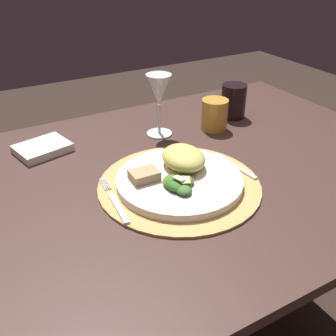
% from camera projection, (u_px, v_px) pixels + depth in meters
% --- Properties ---
extents(dining_table, '(1.30, 0.83, 0.70)m').
position_uv_depth(dining_table, '(164.00, 214.00, 0.95)').
color(dining_table, '#422B25').
rests_on(dining_table, ground).
extents(placemat, '(0.35, 0.35, 0.01)m').
position_uv_depth(placemat, '(179.00, 185.00, 0.84)').
color(placemat, tan).
rests_on(placemat, dining_table).
extents(dinner_plate, '(0.27, 0.27, 0.02)m').
position_uv_depth(dinner_plate, '(179.00, 180.00, 0.84)').
color(dinner_plate, silver).
rests_on(dinner_plate, placemat).
extents(pasta_serving, '(0.10, 0.13, 0.04)m').
position_uv_depth(pasta_serving, '(183.00, 158.00, 0.86)').
color(pasta_serving, '#DAD366').
rests_on(pasta_serving, dinner_plate).
extents(salad_greens, '(0.08, 0.09, 0.03)m').
position_uv_depth(salad_greens, '(178.00, 184.00, 0.79)').
color(salad_greens, '#366E27').
rests_on(salad_greens, dinner_plate).
extents(bread_piece, '(0.06, 0.05, 0.02)m').
position_uv_depth(bread_piece, '(144.00, 175.00, 0.82)').
color(bread_piece, tan).
rests_on(bread_piece, dinner_plate).
extents(fork, '(0.03, 0.17, 0.00)m').
position_uv_depth(fork, '(115.00, 202.00, 0.78)').
color(fork, silver).
rests_on(fork, placemat).
extents(spoon, '(0.03, 0.14, 0.01)m').
position_uv_depth(spoon, '(226.00, 161.00, 0.92)').
color(spoon, silver).
rests_on(spoon, placemat).
extents(napkin, '(0.14, 0.12, 0.02)m').
position_uv_depth(napkin, '(43.00, 148.00, 0.98)').
color(napkin, white).
rests_on(napkin, dining_table).
extents(wine_glass, '(0.07, 0.07, 0.17)m').
position_uv_depth(wine_glass, '(159.00, 93.00, 1.01)').
color(wine_glass, silver).
rests_on(wine_glass, dining_table).
extents(amber_tumbler, '(0.07, 0.07, 0.09)m').
position_uv_depth(amber_tumbler, '(214.00, 115.00, 1.08)').
color(amber_tumbler, gold).
rests_on(amber_tumbler, dining_table).
extents(dark_tumbler, '(0.07, 0.07, 0.10)m').
position_uv_depth(dark_tumbler, '(233.00, 101.00, 1.15)').
color(dark_tumbler, black).
rests_on(dark_tumbler, dining_table).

